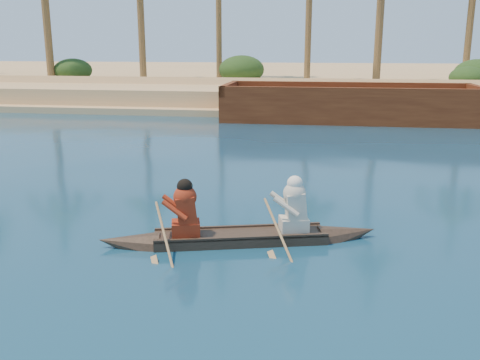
# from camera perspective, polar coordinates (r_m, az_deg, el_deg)

# --- Properties ---
(ground) EXTENTS (160.00, 160.00, 0.00)m
(ground) POSITION_cam_1_polar(r_m,az_deg,el_deg) (7.69, -2.99, -15.82)
(ground) COLOR #0B2348
(ground) RESTS_ON ground
(sandy_embankment) EXTENTS (150.00, 51.00, 1.50)m
(sandy_embankment) POSITION_cam_1_polar(r_m,az_deg,el_deg) (53.51, 7.75, 10.56)
(sandy_embankment) COLOR #D9B07A
(sandy_embankment) RESTS_ON ground
(shrub_cluster) EXTENTS (100.00, 6.00, 2.40)m
(shrub_cluster) POSITION_cam_1_polar(r_m,az_deg,el_deg) (38.12, 7.10, 10.15)
(shrub_cluster) COLOR #1F3413
(shrub_cluster) RESTS_ON ground
(canoe) EXTENTS (5.58, 2.22, 1.54)m
(canoe) POSITION_cam_1_polar(r_m,az_deg,el_deg) (10.69, 0.04, -5.16)
(canoe) COLOR #3F2C22
(canoe) RESTS_ON ground
(barge_mid) EXTENTS (13.04, 4.45, 2.17)m
(barge_mid) POSITION_cam_1_polar(r_m,az_deg,el_deg) (28.69, 11.53, 7.78)
(barge_mid) COLOR brown
(barge_mid) RESTS_ON ground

